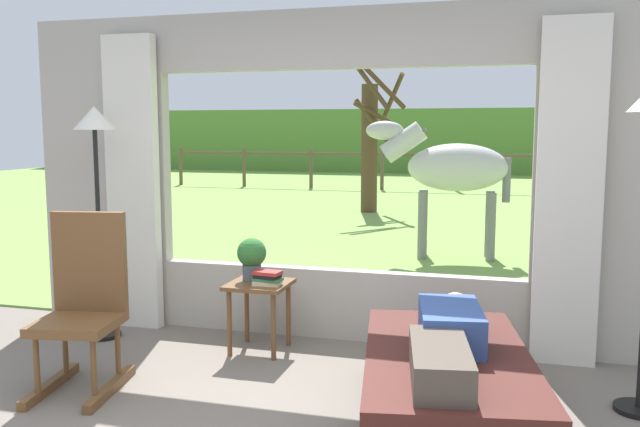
# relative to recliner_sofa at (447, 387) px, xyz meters

# --- Properties ---
(back_wall_with_window) EXTENTS (5.20, 0.12, 2.55)m
(back_wall_with_window) POSITION_rel_recliner_sofa_xyz_m (-0.99, 1.37, 1.03)
(back_wall_with_window) COLOR #ADA599
(back_wall_with_window) RESTS_ON ground_plane
(curtain_panel_left) EXTENTS (0.44, 0.10, 2.40)m
(curtain_panel_left) POSITION_rel_recliner_sofa_xyz_m (-2.68, 1.23, 0.98)
(curtain_panel_left) COLOR silver
(curtain_panel_left) RESTS_ON ground_plane
(curtain_panel_right) EXTENTS (0.44, 0.10, 2.40)m
(curtain_panel_right) POSITION_rel_recliner_sofa_xyz_m (0.70, 1.23, 0.98)
(curtain_panel_right) COLOR silver
(curtain_panel_right) RESTS_ON ground_plane
(outdoor_pasture_lawn) EXTENTS (36.00, 21.68, 0.02)m
(outdoor_pasture_lawn) POSITION_rel_recliner_sofa_xyz_m (-0.99, 12.27, -0.21)
(outdoor_pasture_lawn) COLOR #759E47
(outdoor_pasture_lawn) RESTS_ON ground_plane
(distant_hill_ridge) EXTENTS (36.00, 2.00, 2.40)m
(distant_hill_ridge) POSITION_rel_recliner_sofa_xyz_m (-0.99, 22.11, 0.98)
(distant_hill_ridge) COLOR #558136
(distant_hill_ridge) RESTS_ON ground_plane
(recliner_sofa) EXTENTS (1.18, 1.83, 0.42)m
(recliner_sofa) POSITION_rel_recliner_sofa_xyz_m (0.00, 0.00, 0.00)
(recliner_sofa) COLOR black
(recliner_sofa) RESTS_ON ground_plane
(reclining_person) EXTENTS (0.44, 1.43, 0.22)m
(reclining_person) POSITION_rel_recliner_sofa_xyz_m (-0.00, -0.05, 0.30)
(reclining_person) COLOR #334C8C
(reclining_person) RESTS_ON recliner_sofa
(rocking_chair) EXTENTS (0.57, 0.75, 1.12)m
(rocking_chair) POSITION_rel_recliner_sofa_xyz_m (-2.29, -0.04, 0.33)
(rocking_chair) COLOR brown
(rocking_chair) RESTS_ON ground_plane
(side_table) EXTENTS (0.44, 0.44, 0.52)m
(side_table) POSITION_rel_recliner_sofa_xyz_m (-1.46, 0.91, 0.21)
(side_table) COLOR brown
(side_table) RESTS_ON ground_plane
(potted_plant) EXTENTS (0.22, 0.22, 0.32)m
(potted_plant) POSITION_rel_recliner_sofa_xyz_m (-1.54, 0.97, 0.48)
(potted_plant) COLOR #4C5156
(potted_plant) RESTS_ON side_table
(book_stack) EXTENTS (0.21, 0.16, 0.11)m
(book_stack) POSITION_rel_recliner_sofa_xyz_m (-1.37, 0.84, 0.35)
(book_stack) COLOR beige
(book_stack) RESTS_ON side_table
(floor_lamp_left) EXTENTS (0.32, 0.32, 1.82)m
(floor_lamp_left) POSITION_rel_recliner_sofa_xyz_m (-2.78, 0.88, 1.25)
(floor_lamp_left) COLOR black
(floor_lamp_left) RESTS_ON ground_plane
(horse) EXTENTS (1.82, 0.66, 1.73)m
(horse) POSITION_rel_recliner_sofa_xyz_m (-0.41, 4.90, 0.94)
(horse) COLOR #B2B2AD
(horse) RESTS_ON outdoor_pasture_lawn
(pasture_tree) EXTENTS (1.28, 1.45, 3.28)m
(pasture_tree) POSITION_rel_recliner_sofa_xyz_m (-2.32, 9.27, 1.22)
(pasture_tree) COLOR #4C3823
(pasture_tree) RESTS_ON outdoor_pasture_lawn
(pasture_fence_line) EXTENTS (16.10, 0.10, 1.10)m
(pasture_fence_line) POSITION_rel_recliner_sofa_xyz_m (-0.99, 14.23, 0.53)
(pasture_fence_line) COLOR brown
(pasture_fence_line) RESTS_ON outdoor_pasture_lawn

